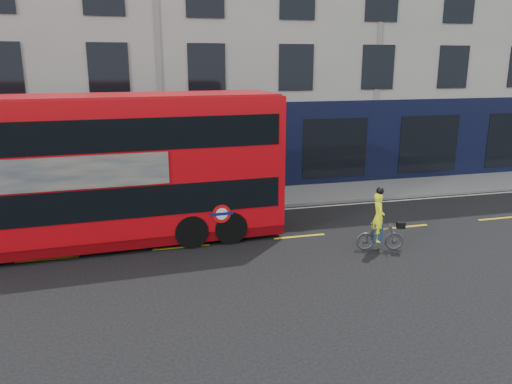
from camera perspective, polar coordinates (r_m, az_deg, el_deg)
name	(u,v)px	position (r m, az deg, el deg)	size (l,w,h in m)	color
ground	(187,265)	(14.83, -7.89, -8.28)	(120.00, 120.00, 0.00)	black
pavement	(168,204)	(20.93, -10.06, -1.32)	(60.00, 3.00, 0.12)	slate
kerb	(171,214)	(19.50, -9.69, -2.49)	(60.00, 0.12, 0.13)	slate
building_terrace	(150,25)	(26.64, -12.05, 18.13)	(50.00, 10.07, 15.00)	#A7A49D
road_edge_line	(172,218)	(19.23, -9.60, -2.92)	(58.00, 0.10, 0.01)	silver
lane_dashes	(181,247)	(16.22, -8.54, -6.25)	(58.00, 0.12, 0.01)	gold
bus	(96,170)	(16.48, -17.78, 2.41)	(11.95, 3.21, 4.77)	red
cyclist	(380,229)	(16.05, 13.93, -4.14)	(1.55, 0.78, 2.04)	#46484B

